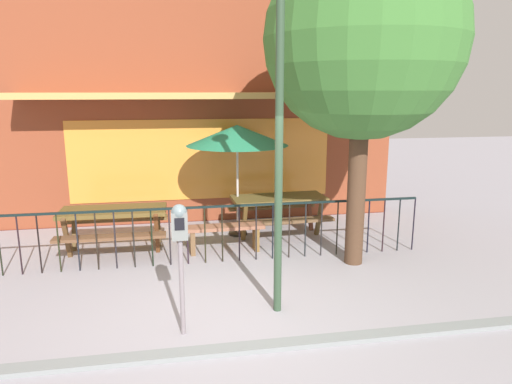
{
  "coord_description": "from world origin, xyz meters",
  "views": [
    {
      "loc": [
        -0.57,
        -5.29,
        2.79
      ],
      "look_at": [
        0.78,
        2.33,
        1.08
      ],
      "focal_mm": 32.31,
      "sensor_mm": 36.0,
      "label": 1
    }
  ],
  "objects_px": {
    "picnic_table_right": "(279,205)",
    "parking_meter_near": "(180,235)",
    "picnic_table_left": "(114,218)",
    "patio_bench": "(225,232)",
    "street_tree": "(364,40)",
    "patio_umbrella": "(237,136)",
    "street_lamp": "(279,101)"
  },
  "relations": [
    {
      "from": "parking_meter_near",
      "to": "picnic_table_left",
      "type": "bearing_deg",
      "value": 109.99
    },
    {
      "from": "patio_bench",
      "to": "street_lamp",
      "type": "height_order",
      "value": "street_lamp"
    },
    {
      "from": "picnic_table_left",
      "to": "street_lamp",
      "type": "bearing_deg",
      "value": -48.9
    },
    {
      "from": "picnic_table_right",
      "to": "parking_meter_near",
      "type": "bearing_deg",
      "value": -118.95
    },
    {
      "from": "street_tree",
      "to": "street_lamp",
      "type": "relative_size",
      "value": 1.23
    },
    {
      "from": "patio_umbrella",
      "to": "street_tree",
      "type": "xyz_separation_m",
      "value": [
        1.67,
        -1.83,
        1.58
      ]
    },
    {
      "from": "parking_meter_near",
      "to": "picnic_table_right",
      "type": "bearing_deg",
      "value": 61.05
    },
    {
      "from": "patio_bench",
      "to": "picnic_table_left",
      "type": "bearing_deg",
      "value": 169.83
    },
    {
      "from": "patio_umbrella",
      "to": "patio_bench",
      "type": "relative_size",
      "value": 1.53
    },
    {
      "from": "street_tree",
      "to": "picnic_table_right",
      "type": "bearing_deg",
      "value": 118.15
    },
    {
      "from": "patio_umbrella",
      "to": "parking_meter_near",
      "type": "xyz_separation_m",
      "value": [
        -1.15,
        -3.65,
        -0.74
      ]
    },
    {
      "from": "picnic_table_left",
      "to": "street_lamp",
      "type": "xyz_separation_m",
      "value": [
        2.33,
        -2.67,
        2.06
      ]
    },
    {
      "from": "parking_meter_near",
      "to": "street_lamp",
      "type": "height_order",
      "value": "street_lamp"
    },
    {
      "from": "picnic_table_left",
      "to": "picnic_table_right",
      "type": "bearing_deg",
      "value": 7.98
    },
    {
      "from": "patio_bench",
      "to": "street_tree",
      "type": "height_order",
      "value": "street_tree"
    },
    {
      "from": "parking_meter_near",
      "to": "street_tree",
      "type": "xyz_separation_m",
      "value": [
        2.82,
        1.82,
        2.32
      ]
    },
    {
      "from": "picnic_table_left",
      "to": "parking_meter_near",
      "type": "height_order",
      "value": "parking_meter_near"
    },
    {
      "from": "picnic_table_right",
      "to": "street_tree",
      "type": "relative_size",
      "value": 0.37
    },
    {
      "from": "picnic_table_right",
      "to": "patio_bench",
      "type": "height_order",
      "value": "picnic_table_right"
    },
    {
      "from": "picnic_table_right",
      "to": "patio_bench",
      "type": "xyz_separation_m",
      "value": [
        -1.14,
        -0.77,
        -0.26
      ]
    },
    {
      "from": "picnic_table_left",
      "to": "street_lamp",
      "type": "relative_size",
      "value": 0.44
    },
    {
      "from": "picnic_table_right",
      "to": "street_tree",
      "type": "height_order",
      "value": "street_tree"
    },
    {
      "from": "picnic_table_right",
      "to": "street_tree",
      "type": "bearing_deg",
      "value": -61.85
    },
    {
      "from": "patio_umbrella",
      "to": "picnic_table_left",
      "type": "bearing_deg",
      "value": -165.35
    },
    {
      "from": "parking_meter_near",
      "to": "street_tree",
      "type": "distance_m",
      "value": 4.08
    },
    {
      "from": "picnic_table_left",
      "to": "street_lamp",
      "type": "height_order",
      "value": "street_lamp"
    },
    {
      "from": "patio_bench",
      "to": "parking_meter_near",
      "type": "distance_m",
      "value": 2.96
    },
    {
      "from": "patio_umbrella",
      "to": "parking_meter_near",
      "type": "relative_size",
      "value": 1.38
    },
    {
      "from": "picnic_table_left",
      "to": "patio_umbrella",
      "type": "bearing_deg",
      "value": 14.65
    },
    {
      "from": "parking_meter_near",
      "to": "street_lamp",
      "type": "bearing_deg",
      "value": 17.87
    },
    {
      "from": "picnic_table_right",
      "to": "parking_meter_near",
      "type": "relative_size",
      "value": 1.19
    },
    {
      "from": "patio_bench",
      "to": "street_lamp",
      "type": "xyz_separation_m",
      "value": [
        0.43,
        -2.33,
        2.32
      ]
    }
  ]
}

